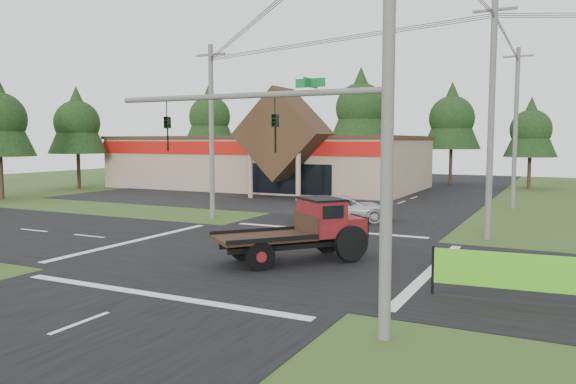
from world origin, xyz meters
The scene contains 19 objects.
ground centered at (0.00, 0.00, 0.00)m, with size 120.00×120.00×0.00m, color #324A1A.
road_ns centered at (0.00, 0.00, 0.01)m, with size 12.00×120.00×0.02m, color black.
road_ew centered at (0.00, 0.00, 0.01)m, with size 120.00×12.00×0.02m, color black.
parking_apron centered at (-14.00, 19.00, 0.01)m, with size 28.00×14.00×0.02m, color black.
cvs_building centered at (-15.70, 29.57, 2.78)m, with size 30.40×18.20×9.19m.
traffic_signal_mast centered at (5.82, -7.50, 4.43)m, with size 8.12×0.24×7.00m.
utility_pole_nr centered at (7.50, -7.50, 5.64)m, with size 2.00×0.30×11.00m.
utility_pole_nw centered at (-8.00, 8.00, 5.39)m, with size 2.00×0.30×10.50m.
utility_pole_ne centered at (8.00, 8.00, 5.89)m, with size 2.00×0.30×11.50m.
utility_pole_n centered at (8.00, 22.00, 5.74)m, with size 2.00×0.30×11.20m.
tree_row_a centered at (-30.00, 40.00, 8.05)m, with size 6.72×6.72×12.12m.
tree_row_b centered at (-20.00, 42.00, 6.70)m, with size 5.60×5.60×10.10m.
tree_row_c centered at (-10.00, 41.00, 8.72)m, with size 7.28×7.28×13.13m.
tree_row_d centered at (0.00, 42.00, 7.38)m, with size 6.16×6.16×11.11m.
tree_row_e centered at (8.00, 40.00, 6.03)m, with size 5.04×5.04×9.09m.
tree_side_w centered at (-32.00, 20.00, 6.70)m, with size 5.60×5.60×10.10m.
antique_flatbed_truck centered at (1.75, -0.69, 1.28)m, with size 2.33×6.11×2.55m, color #580C15, non-canonical shape.
roadside_banner centered at (9.89, -2.78, 0.77)m, with size 4.51×0.13×1.54m, color #4DBA18, non-canonical shape.
white_pickup centered at (-0.35, 10.69, 0.77)m, with size 2.55×5.52×1.53m, color silver.
Camera 1 is at (11.32, -20.44, 4.83)m, focal length 35.00 mm.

